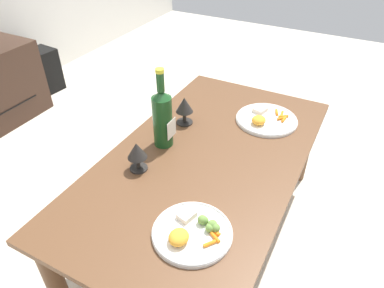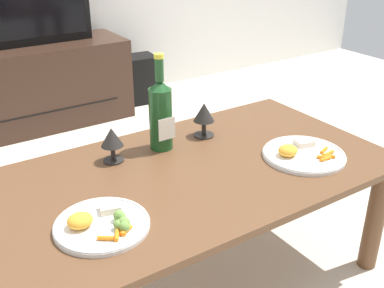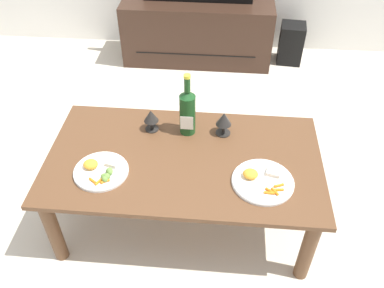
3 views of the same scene
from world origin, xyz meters
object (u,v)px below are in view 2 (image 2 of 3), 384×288
at_px(wine_bottle, 160,112).
at_px(goblet_right, 204,114).
at_px(dining_table, 192,188).
at_px(tv_stand, 29,88).
at_px(goblet_left, 112,139).
at_px(dinner_plate_right, 303,154).
at_px(dinner_plate_left, 102,224).
at_px(floor_speaker, 141,79).

distance_m(wine_bottle, goblet_right, 0.20).
xyz_separation_m(dining_table, tv_stand, (-0.07, 1.78, -0.14)).
bearing_deg(tv_stand, goblet_left, -94.52).
height_order(wine_bottle, goblet_left, wine_bottle).
xyz_separation_m(tv_stand, goblet_right, (0.26, -1.57, 0.30)).
bearing_deg(dinner_plate_right, tv_stand, 103.18).
bearing_deg(dining_table, wine_bottle, 90.59).
relative_size(goblet_right, dinner_plate_left, 0.51).
xyz_separation_m(floor_speaker, wine_bottle, (-0.74, -1.60, 0.44)).
height_order(floor_speaker, dinner_plate_left, dinner_plate_left).
bearing_deg(dinner_plate_left, dining_table, 19.87).
distance_m(goblet_left, dinner_plate_left, 0.40).
xyz_separation_m(floor_speaker, goblet_right, (-0.55, -1.60, 0.39)).
relative_size(tv_stand, wine_bottle, 3.56).
xyz_separation_m(wine_bottle, goblet_left, (-0.19, -0.00, -0.06)).
relative_size(floor_speaker, goblet_left, 2.72).
bearing_deg(dinner_plate_right, goblet_left, 149.53).
bearing_deg(goblet_right, dining_table, -132.97).
relative_size(dining_table, goblet_right, 10.14).
height_order(goblet_right, dinner_plate_left, goblet_right).
height_order(wine_bottle, dinner_plate_left, wine_bottle).
relative_size(dinner_plate_left, dinner_plate_right, 0.90).
height_order(dinner_plate_left, dinner_plate_right, same).
height_order(goblet_left, dinner_plate_left, goblet_left).
bearing_deg(goblet_left, floor_speaker, 59.76).
height_order(floor_speaker, goblet_left, goblet_left).
height_order(wine_bottle, dinner_plate_right, wine_bottle).
relative_size(wine_bottle, goblet_left, 2.81).
xyz_separation_m(goblet_right, dinner_plate_right, (0.19, -0.34, -0.08)).
relative_size(tv_stand, dinner_plate_left, 4.77).
bearing_deg(wine_bottle, goblet_left, -179.96).
bearing_deg(tv_stand, dining_table, -87.82).
distance_m(wine_bottle, dinner_plate_left, 0.53).
relative_size(goblet_right, dinner_plate_right, 0.46).
height_order(dining_table, dinner_plate_left, dinner_plate_left).
bearing_deg(goblet_left, wine_bottle, 0.04).
xyz_separation_m(tv_stand, goblet_left, (-0.12, -1.57, 0.29)).
height_order(dining_table, floor_speaker, dining_table).
relative_size(goblet_left, dinner_plate_right, 0.43).
bearing_deg(floor_speaker, dinner_plate_right, -95.20).
distance_m(dining_table, wine_bottle, 0.29).
relative_size(tv_stand, goblet_left, 10.00).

